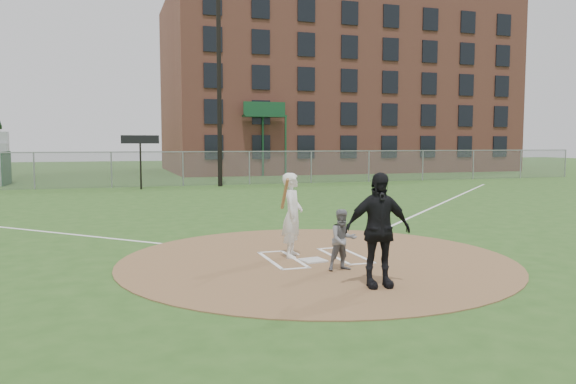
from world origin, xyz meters
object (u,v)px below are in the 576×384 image
object	(u,v)px
catcher	(343,240)
umpire	(378,230)
batter_at_plate	(292,215)
home_plate	(313,260)

from	to	relation	value
catcher	umpire	xyz separation A→B (m)	(0.07, -1.33, 0.39)
batter_at_plate	umpire	bearing A→B (deg)	-78.02
home_plate	umpire	xyz separation A→B (m)	(0.33, -2.31, 0.98)
umpire	batter_at_plate	distance (m)	2.92
home_plate	umpire	size ratio (longest dim) A/B	0.24
catcher	umpire	bearing A→B (deg)	-90.28
home_plate	batter_at_plate	distance (m)	1.10
umpire	batter_at_plate	bearing A→B (deg)	108.78
umpire	batter_at_plate	world-z (taller)	umpire
umpire	home_plate	bearing A→B (deg)	104.85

